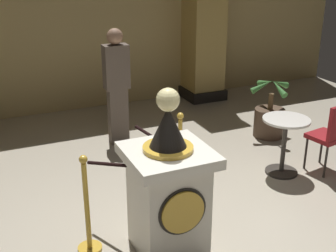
# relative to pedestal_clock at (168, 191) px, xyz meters

# --- Properties ---
(ground_plane) EXTENTS (11.22, 11.22, 0.00)m
(ground_plane) POSITION_rel_pedestal_clock_xyz_m (0.22, -0.16, -0.65)
(ground_plane) COLOR #B2A893
(back_wall) EXTENTS (11.22, 0.16, 3.88)m
(back_wall) POSITION_rel_pedestal_clock_xyz_m (0.22, 4.60, 1.29)
(back_wall) COLOR tan
(back_wall) RESTS_ON ground_plane
(pedestal_clock) EXTENTS (0.77, 0.77, 1.65)m
(pedestal_clock) POSITION_rel_pedestal_clock_xyz_m (0.00, 0.00, 0.00)
(pedestal_clock) COLOR silver
(pedestal_clock) RESTS_ON ground_plane
(stanchion_near) EXTENTS (0.24, 0.24, 1.03)m
(stanchion_near) POSITION_rel_pedestal_clock_xyz_m (0.58, 0.97, -0.29)
(stanchion_near) COLOR gold
(stanchion_near) RESTS_ON ground_plane
(stanchion_far) EXTENTS (0.24, 0.24, 1.02)m
(stanchion_far) POSITION_rel_pedestal_clock_xyz_m (-0.71, 0.30, -0.29)
(stanchion_far) COLOR gold
(stanchion_far) RESTS_ON ground_plane
(velvet_rope) EXTENTS (1.02, 1.01, 0.22)m
(velvet_rope) POSITION_rel_pedestal_clock_xyz_m (-0.06, 0.63, 0.14)
(velvet_rope) COLOR black
(column_right) EXTENTS (0.78, 0.78, 3.73)m
(column_right) POSITION_rel_pedestal_clock_xyz_m (2.62, 4.21, 1.20)
(column_right) COLOR black
(column_right) RESTS_ON ground_plane
(potted_palm_right) EXTENTS (0.71, 0.70, 0.96)m
(potted_palm_right) POSITION_rel_pedestal_clock_xyz_m (2.63, 2.00, -0.35)
(potted_palm_right) COLOR #4C3828
(potted_palm_right) RESTS_ON ground_plane
(bystander_guest) EXTENTS (0.36, 0.23, 1.74)m
(bystander_guest) POSITION_rel_pedestal_clock_xyz_m (0.39, 2.73, 0.28)
(bystander_guest) COLOR brown
(bystander_guest) RESTS_ON ground_plane
(cafe_table) EXTENTS (0.60, 0.60, 0.77)m
(cafe_table) POSITION_rel_pedestal_clock_xyz_m (2.03, 0.87, -0.16)
(cafe_table) COLOR #332D28
(cafe_table) RESTS_ON ground_plane
(cafe_chair_red) EXTENTS (0.46, 0.46, 0.96)m
(cafe_chair_red) POSITION_rel_pedestal_clock_xyz_m (2.59, 0.65, -0.08)
(cafe_chair_red) COLOR black
(cafe_chair_red) RESTS_ON ground_plane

